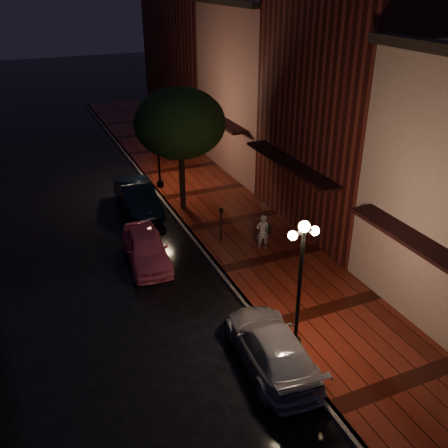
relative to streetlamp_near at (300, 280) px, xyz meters
name	(u,v)px	position (x,y,z in m)	size (l,w,h in m)	color
ground	(220,273)	(-0.35, 5.00, -2.60)	(120.00, 120.00, 0.00)	black
sidewalk	(271,259)	(1.90, 5.00, -2.53)	(4.50, 60.00, 0.15)	#44140C
curb	(220,271)	(-0.35, 5.00, -2.53)	(0.25, 60.00, 0.15)	#595451
storefront_mid	(354,103)	(6.65, 7.00, 2.90)	(5.00, 8.00, 11.00)	#511914
storefront_far	(264,91)	(6.65, 15.00, 1.90)	(5.00, 8.00, 9.00)	#8C5951
storefront_extra	(200,57)	(6.65, 25.00, 2.40)	(5.00, 12.00, 10.00)	#511914
streetlamp_near	(300,280)	(0.00, 0.00, 0.00)	(0.96, 0.36, 4.31)	black
streetlamp_far	(158,143)	(0.00, 14.00, 0.00)	(0.96, 0.36, 4.31)	black
street_tree	(180,125)	(0.26, 10.99, 1.64)	(4.16, 4.16, 5.80)	black
pink_car	(146,248)	(-2.73, 6.91, -1.94)	(1.57, 3.90, 1.33)	#E15C80
navy_car	(138,197)	(-1.78, 11.83, -1.89)	(1.51, 4.33, 1.43)	black
silver_car	(271,347)	(-0.95, -0.20, -1.96)	(1.80, 4.43, 1.29)	#9C9BA2
woman_with_umbrella	(263,218)	(1.91, 5.85, -1.04)	(0.89, 0.91, 2.14)	white
parking_meter	(221,221)	(0.65, 7.24, -1.55)	(0.16, 0.14, 1.49)	black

